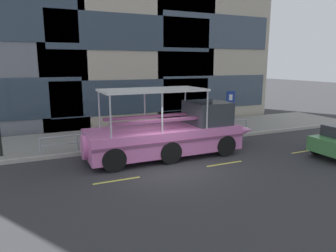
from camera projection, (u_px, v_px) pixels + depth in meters
name	position (u px, v px, depth m)	size (l,w,h in m)	color
ground_plane	(167.00, 166.00, 13.05)	(120.00, 120.00, 0.00)	#333335
sidewalk	(129.00, 136.00, 18.05)	(32.00, 4.80, 0.18)	gray
curb_edge	(143.00, 146.00, 15.82)	(32.00, 0.18, 0.18)	#B2ADA3
lane_centreline	(175.00, 171.00, 12.38)	(25.80, 0.12, 0.01)	#DBD64C
curb_guardrail	(158.00, 132.00, 16.39)	(11.85, 0.09, 0.78)	#9EA0A8
parking_sign	(230.00, 104.00, 18.72)	(0.60, 0.12, 2.48)	#4C4F54
duck_tour_boat	(174.00, 133.00, 14.45)	(8.91, 2.54, 3.19)	pink
pedestrian_near_bow	(200.00, 117.00, 17.99)	(0.44, 0.31, 1.69)	black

